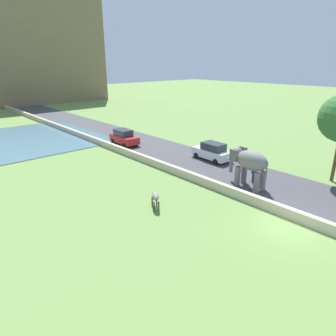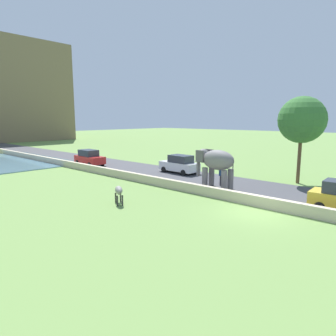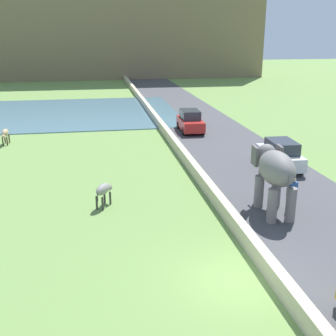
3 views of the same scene
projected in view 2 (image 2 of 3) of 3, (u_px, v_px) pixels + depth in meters
ground_plane at (256, 213)px, 17.21m from camera, size 220.00×220.00×0.00m
road_surface at (112, 166)px, 34.15m from camera, size 7.00×120.00×0.06m
barrier_wall at (93, 169)px, 29.99m from camera, size 0.40×110.00×0.69m
elephant at (215, 162)px, 22.75m from camera, size 1.53×3.49×2.99m
person_beside_elephant at (221, 175)px, 23.77m from camera, size 0.36×0.22×1.63m
car_red at (89, 158)px, 34.18m from camera, size 1.90×4.06×1.80m
car_white at (180, 164)px, 29.34m from camera, size 1.94×4.07×1.80m
cow_grey at (119, 191)px, 18.81m from camera, size 0.99×1.37×1.15m
tree_near at (302, 120)px, 24.16m from camera, size 3.75×3.75×7.07m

